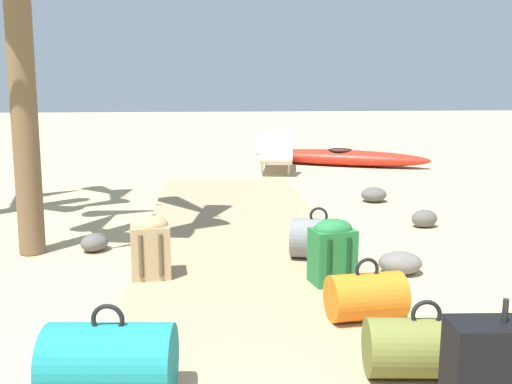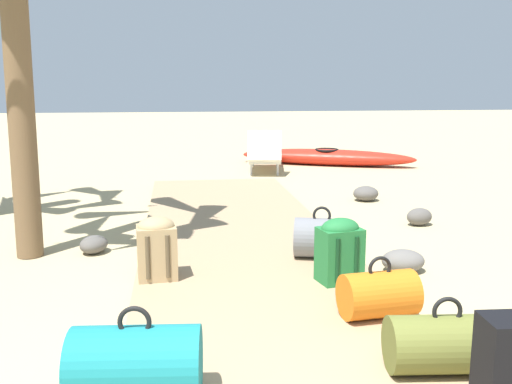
# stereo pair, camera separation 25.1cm
# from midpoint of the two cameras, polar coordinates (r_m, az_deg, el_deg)

# --- Properties ---
(ground_plane) EXTENTS (60.00, 60.00, 0.00)m
(ground_plane) POSITION_cam_midpoint_polar(r_m,az_deg,el_deg) (4.66, -1.42, -9.49)
(ground_plane) COLOR tan
(boardwalk) EXTENTS (1.96, 8.01, 0.08)m
(boardwalk) POSITION_cam_midpoint_polar(r_m,az_deg,el_deg) (5.40, -2.42, -6.17)
(boardwalk) COLOR tan
(boardwalk) RESTS_ON ground
(backpack_green) EXTENTS (0.37, 0.31, 0.51)m
(backpack_green) POSITION_cam_midpoint_polar(r_m,az_deg,el_deg) (4.47, 6.86, -5.69)
(backpack_green) COLOR #237538
(backpack_green) RESTS_ON boardwalk
(duffel_bag_teal) EXTENTS (0.66, 0.44, 0.49)m
(duffel_bag_teal) POSITION_cam_midpoint_polar(r_m,az_deg,el_deg) (2.96, -14.48, -16.54)
(duffel_bag_teal) COLOR #197A7F
(duffel_bag_teal) RESTS_ON boardwalk
(backpack_tan) EXTENTS (0.33, 0.30, 0.51)m
(backpack_tan) POSITION_cam_midpoint_polar(r_m,az_deg,el_deg) (4.61, -11.54, -5.39)
(backpack_tan) COLOR tan
(backpack_tan) RESTS_ON boardwalk
(duffel_bag_orange) EXTENTS (0.52, 0.36, 0.42)m
(duffel_bag_orange) POSITION_cam_midpoint_polar(r_m,az_deg,el_deg) (3.89, 10.46, -10.13)
(duffel_bag_orange) COLOR orange
(duffel_bag_orange) RESTS_ON boardwalk
(duffel_bag_grey) EXTENTS (0.56, 0.48, 0.47)m
(duffel_bag_grey) POSITION_cam_midpoint_polar(r_m,az_deg,el_deg) (5.10, 5.22, -4.63)
(duffel_bag_grey) COLOR slate
(duffel_bag_grey) RESTS_ON boardwalk
(duffel_bag_olive) EXTENTS (0.65, 0.38, 0.43)m
(duffel_bag_olive) POSITION_cam_midpoint_polar(r_m,az_deg,el_deg) (3.27, 16.42, -14.51)
(duffel_bag_olive) COLOR olive
(duffel_bag_olive) RESTS_ON boardwalk
(lounge_chair) EXTENTS (0.85, 1.61, 0.80)m
(lounge_chair) POSITION_cam_midpoint_polar(r_m,az_deg,el_deg) (10.56, 0.20, 3.80)
(lounge_chair) COLOR white
(lounge_chair) RESTS_ON ground
(kayak) EXTENTS (3.51, 2.01, 0.33)m
(kayak) POSITION_cam_midpoint_polar(r_m,az_deg,el_deg) (11.58, 6.53, 3.53)
(kayak) COLOR red
(kayak) RESTS_ON ground
(rock_right_mid) EXTENTS (0.39, 0.32, 0.20)m
(rock_right_mid) POSITION_cam_midpoint_polar(r_m,az_deg,el_deg) (5.10, 13.26, -6.79)
(rock_right_mid) COLOR slate
(rock_right_mid) RESTS_ON ground
(rock_right_far) EXTENTS (0.35, 0.29, 0.20)m
(rock_right_far) POSITION_cam_midpoint_polar(r_m,az_deg,el_deg) (6.80, 15.16, -2.43)
(rock_right_far) COLOR #5B5651
(rock_right_far) RESTS_ON ground
(rock_left_far) EXTENTS (0.35, 0.38, 0.17)m
(rock_left_far) POSITION_cam_midpoint_polar(r_m,az_deg,el_deg) (5.77, -17.27, -5.08)
(rock_left_far) COLOR #5B5651
(rock_left_far) RESTS_ON ground
(rock_right_near) EXTENTS (0.45, 0.44, 0.21)m
(rock_right_near) POSITION_cam_midpoint_polar(r_m,az_deg,el_deg) (8.08, 10.16, -0.15)
(rock_right_near) COLOR #5B5651
(rock_right_near) RESTS_ON ground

